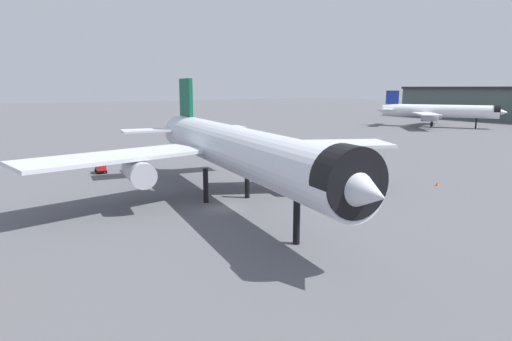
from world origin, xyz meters
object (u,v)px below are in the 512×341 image
object	(u,v)px
airliner_far_taxiway	(438,111)
airliner_near_gate	(233,149)
baggage_tug_wing	(101,168)
traffic_cone_near_nose	(437,184)

from	to	relation	value
airliner_far_taxiway	airliner_near_gate	bearing A→B (deg)	-96.30
airliner_near_gate	airliner_far_taxiway	world-z (taller)	airliner_near_gate
baggage_tug_wing	traffic_cone_near_nose	bearing A→B (deg)	51.65
airliner_near_gate	traffic_cone_near_nose	distance (m)	35.57
airliner_near_gate	baggage_tug_wing	distance (m)	35.09
airliner_near_gate	traffic_cone_near_nose	bearing A→B (deg)	84.45
airliner_far_taxiway	baggage_tug_wing	bearing A→B (deg)	-110.23
airliner_far_taxiway	baggage_tug_wing	xyz separation A→B (m)	(18.87, -140.31, -5.44)
baggage_tug_wing	airliner_near_gate	bearing A→B (deg)	21.51
airliner_far_taxiway	traffic_cone_near_nose	xyz separation A→B (m)	(62.45, -99.08, -6.06)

